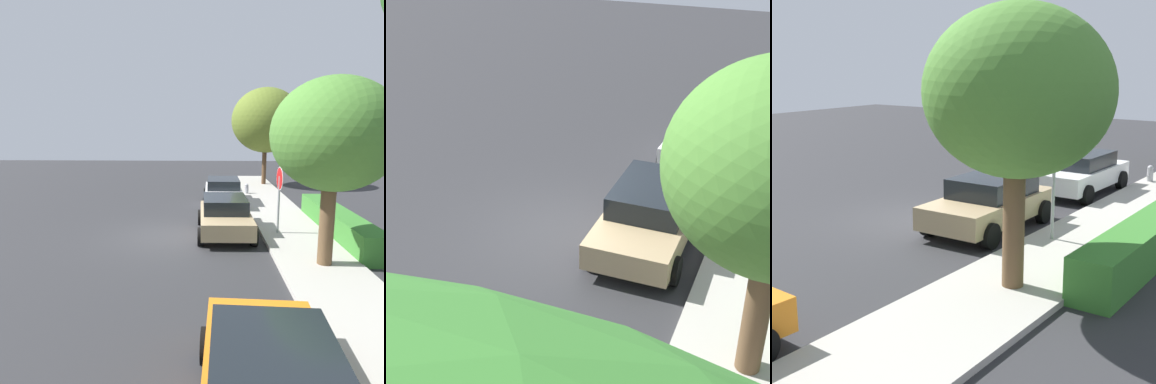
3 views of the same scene
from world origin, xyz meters
The scene contains 8 objects.
ground_plane centered at (0.00, 0.00, 0.00)m, with size 60.00×60.00×0.00m, color #2D2D30.
sidewalk_curb centered at (0.00, 4.71, 0.07)m, with size 32.00×2.47×0.14m, color #B2ADA3.
stop_sign centered at (-0.16, 4.08, 1.82)m, with size 0.85×0.08×2.62m.
parked_car_tan centered at (-0.41, 2.11, 0.74)m, with size 4.07×2.10×1.41m.
parked_car_white centered at (-5.72, 2.30, 0.73)m, with size 4.18×2.11×1.38m.
street_tree_mid_block centered at (3.00, 4.87, 3.84)m, with size 3.51×3.51×5.45m.
fire_hydrant centered at (-8.36, 3.83, 0.36)m, with size 0.30×0.22×0.72m.
front_yard_hedge centered at (-0.44, 6.37, 0.47)m, with size 6.95×0.92×0.94m.
Camera 3 is at (12.32, 10.22, 4.46)m, focal length 55.00 mm.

